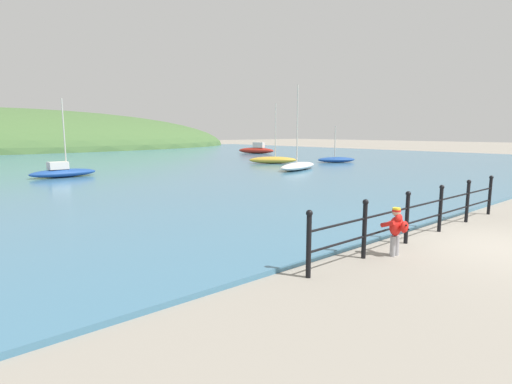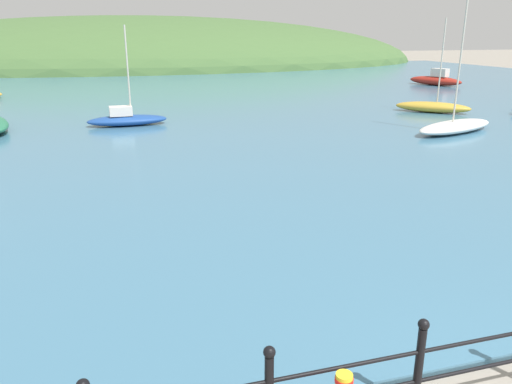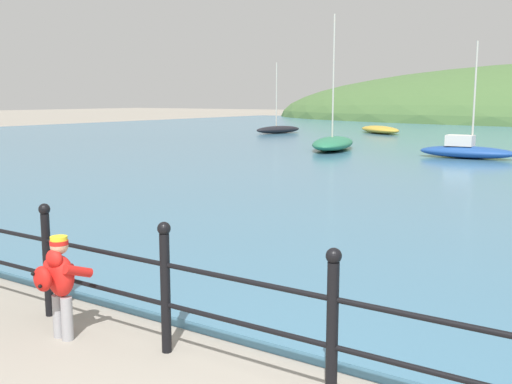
{
  "view_description": "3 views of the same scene",
  "coord_description": "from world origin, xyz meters",
  "px_view_note": "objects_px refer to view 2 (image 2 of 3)",
  "views": [
    {
      "loc": [
        -9.67,
        -2.96,
        2.52
      ],
      "look_at": [
        -2.68,
        5.13,
        0.91
      ],
      "focal_mm": 28.0,
      "sensor_mm": 36.0,
      "label": 1
    },
    {
      "loc": [
        -4.18,
        -2.28,
        4.0
      ],
      "look_at": [
        -1.75,
        6.08,
        1.2
      ],
      "focal_mm": 35.0,
      "sensor_mm": 36.0,
      "label": 2
    },
    {
      "loc": [
        2.25,
        -2.33,
        2.29
      ],
      "look_at": [
        -1.89,
        3.84,
        1.12
      ],
      "focal_mm": 42.0,
      "sensor_mm": 36.0,
      "label": 3
    }
  ],
  "objects_px": {
    "boat_twin_mast": "(455,126)",
    "boat_red_dinghy": "(433,107)",
    "boat_far_right": "(436,80)",
    "boat_far_left": "(127,119)"
  },
  "relations": [
    {
      "from": "boat_red_dinghy",
      "to": "boat_far_left",
      "type": "bearing_deg",
      "value": 177.94
    },
    {
      "from": "boat_twin_mast",
      "to": "boat_red_dinghy",
      "type": "distance_m",
      "value": 5.34
    },
    {
      "from": "boat_twin_mast",
      "to": "boat_far_right",
      "type": "relative_size",
      "value": 1.21
    },
    {
      "from": "boat_far_left",
      "to": "boat_twin_mast",
      "type": "bearing_deg",
      "value": -22.73
    },
    {
      "from": "boat_twin_mast",
      "to": "boat_far_right",
      "type": "distance_m",
      "value": 19.7
    },
    {
      "from": "boat_far_right",
      "to": "boat_far_left",
      "type": "xyz_separation_m",
      "value": [
        -23.52,
        -11.16,
        -0.12
      ]
    },
    {
      "from": "boat_far_left",
      "to": "boat_red_dinghy",
      "type": "bearing_deg",
      "value": -2.06
    },
    {
      "from": "boat_red_dinghy",
      "to": "boat_far_left",
      "type": "height_order",
      "value": "boat_red_dinghy"
    },
    {
      "from": "boat_far_right",
      "to": "boat_twin_mast",
      "type": "bearing_deg",
      "value": -122.95
    },
    {
      "from": "boat_far_right",
      "to": "boat_red_dinghy",
      "type": "distance_m",
      "value": 14.42
    }
  ]
}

